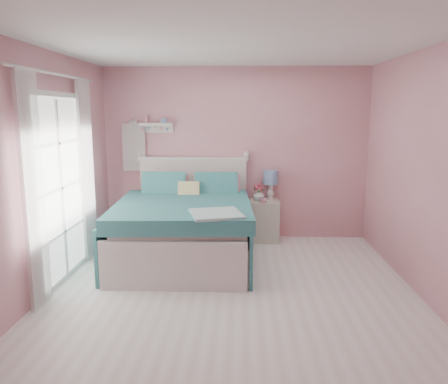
# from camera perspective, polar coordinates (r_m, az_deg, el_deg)

# --- Properties ---
(floor) EXTENTS (4.50, 4.50, 0.00)m
(floor) POSITION_cam_1_polar(r_m,az_deg,el_deg) (4.83, 1.05, -13.26)
(floor) COLOR silver
(floor) RESTS_ON ground
(room_shell) EXTENTS (4.50, 4.50, 4.50)m
(room_shell) POSITION_cam_1_polar(r_m,az_deg,el_deg) (4.43, 1.12, 5.83)
(room_shell) COLOR tan
(room_shell) RESTS_ON floor
(bed) EXTENTS (1.80, 2.21, 1.26)m
(bed) POSITION_cam_1_polar(r_m,az_deg,el_deg) (5.83, -5.08, -4.72)
(bed) COLOR silver
(bed) RESTS_ON floor
(nightstand) EXTENTS (0.43, 0.43, 0.62)m
(nightstand) POSITION_cam_1_polar(r_m,az_deg,el_deg) (6.65, 5.29, -3.75)
(nightstand) COLOR beige
(nightstand) RESTS_ON floor
(table_lamp) EXTENTS (0.22, 0.22, 0.45)m
(table_lamp) POSITION_cam_1_polar(r_m,az_deg,el_deg) (6.61, 6.11, 1.64)
(table_lamp) COLOR white
(table_lamp) RESTS_ON nightstand
(vase) EXTENTS (0.18, 0.18, 0.18)m
(vase) POSITION_cam_1_polar(r_m,az_deg,el_deg) (6.54, 4.55, -0.41)
(vase) COLOR silver
(vase) RESTS_ON nightstand
(teacup) EXTENTS (0.12, 0.12, 0.07)m
(teacup) POSITION_cam_1_polar(r_m,az_deg,el_deg) (6.44, 5.10, -1.06)
(teacup) COLOR pink
(teacup) RESTS_ON nightstand
(roses) EXTENTS (0.14, 0.11, 0.12)m
(roses) POSITION_cam_1_polar(r_m,az_deg,el_deg) (6.52, 4.54, 0.64)
(roses) COLOR #C3425A
(roses) RESTS_ON vase
(wall_shelf) EXTENTS (0.50, 0.15, 0.25)m
(wall_shelf) POSITION_cam_1_polar(r_m,az_deg,el_deg) (6.73, -8.86, 8.61)
(wall_shelf) COLOR silver
(wall_shelf) RESTS_ON room_shell
(hanging_dress) EXTENTS (0.34, 0.03, 0.72)m
(hanging_dress) POSITION_cam_1_polar(r_m,az_deg,el_deg) (6.82, -11.70, 5.72)
(hanging_dress) COLOR white
(hanging_dress) RESTS_ON room_shell
(french_door) EXTENTS (0.04, 1.32, 2.16)m
(french_door) POSITION_cam_1_polar(r_m,az_deg,el_deg) (5.31, -20.58, 0.40)
(french_door) COLOR silver
(french_door) RESTS_ON floor
(curtain_near) EXTENTS (0.04, 0.40, 2.32)m
(curtain_near) POSITION_cam_1_polar(r_m,az_deg,el_deg) (4.60, -23.64, 0.05)
(curtain_near) COLOR white
(curtain_near) RESTS_ON floor
(curtain_far) EXTENTS (0.04, 0.40, 2.32)m
(curtain_far) POSITION_cam_1_polar(r_m,az_deg,el_deg) (5.96, -17.46, 2.66)
(curtain_far) COLOR white
(curtain_far) RESTS_ON floor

